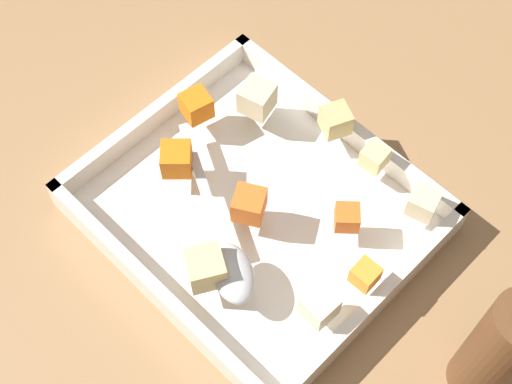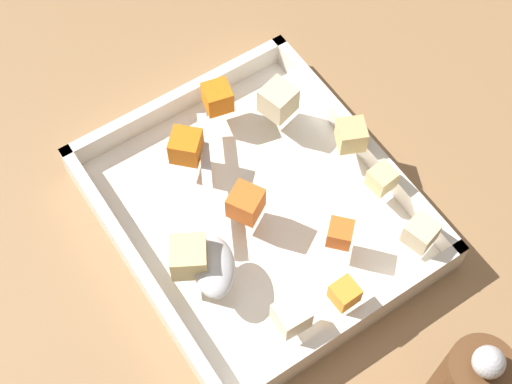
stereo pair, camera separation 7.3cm
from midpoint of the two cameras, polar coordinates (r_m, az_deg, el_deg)
ground_plane at (r=0.78m, az=-1.41°, el=-2.53°), size 4.00×4.00×0.00m
baking_dish at (r=0.77m, az=-2.72°, el=-1.73°), size 0.32×0.28×0.04m
carrot_chunk_under_handle at (r=0.72m, az=4.05°, el=-2.20°), size 0.03×0.03×0.02m
carrot_chunk_mid_left at (r=0.72m, az=-3.43°, el=-1.22°), size 0.04×0.04×0.03m
carrot_chunk_back_center at (r=0.70m, az=5.48°, el=-6.35°), size 0.02×0.02×0.02m
carrot_chunk_heap_side at (r=0.79m, az=-7.21°, el=6.30°), size 0.03×0.03×0.03m
carrot_chunk_near_right at (r=0.76m, az=-8.82°, el=2.24°), size 0.04×0.04×0.03m
potato_chunk_rim_edge at (r=0.76m, az=6.24°, el=2.39°), size 0.03×0.03×0.02m
potato_chunk_corner_sw at (r=0.70m, az=-6.86°, el=-6.01°), size 0.05×0.05×0.03m
potato_chunk_far_right at (r=0.78m, az=3.37°, el=5.21°), size 0.04×0.04×0.03m
potato_chunk_mid_right at (r=0.73m, az=9.81°, el=-1.07°), size 0.03×0.03×0.03m
potato_chunk_corner_nw at (r=0.79m, az=-2.60°, el=6.89°), size 0.04×0.04×0.03m
parsnip_chunk_heap_top at (r=0.68m, az=1.72°, el=-8.93°), size 0.03×0.03×0.03m
serving_spoon at (r=0.70m, az=-5.10°, el=-5.47°), size 0.20×0.12×0.02m
pepper_mill at (r=0.66m, az=14.87°, el=-11.76°), size 0.05×0.05×0.18m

